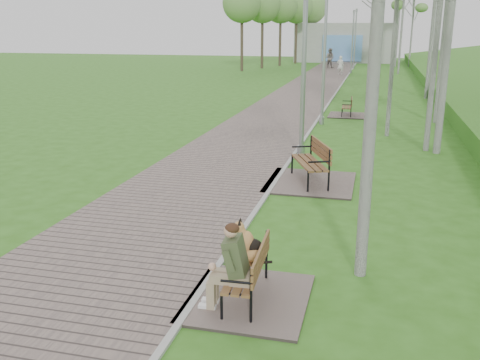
# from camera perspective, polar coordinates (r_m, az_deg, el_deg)

# --- Properties ---
(ground) EXTENTS (120.00, 120.00, 0.00)m
(ground) POSITION_cam_1_polar(r_m,az_deg,el_deg) (9.77, 0.11, -5.76)
(ground) COLOR #2F6117
(ground) RESTS_ON ground
(walkway) EXTENTS (3.50, 67.00, 0.04)m
(walkway) POSITION_cam_1_polar(r_m,az_deg,el_deg) (30.77, 6.83, 9.19)
(walkway) COLOR #635550
(walkway) RESTS_ON ground
(kerb) EXTENTS (0.10, 67.00, 0.05)m
(kerb) POSITION_cam_1_polar(r_m,az_deg,el_deg) (30.59, 10.12, 9.03)
(kerb) COLOR #999993
(kerb) RESTS_ON ground
(building_north) EXTENTS (10.00, 5.20, 4.00)m
(building_north) POSITION_cam_1_polar(r_m,az_deg,el_deg) (59.91, 11.03, 14.19)
(building_north) COLOR #9E9E99
(building_north) RESTS_ON ground
(bench_main) EXTENTS (1.62, 1.80, 1.41)m
(bench_main) POSITION_cam_1_polar(r_m,az_deg,el_deg) (7.36, 0.17, -10.04)
(bench_main) COLOR #635550
(bench_main) RESTS_ON ground
(bench_second) EXTENTS (2.04, 2.27, 1.26)m
(bench_second) POSITION_cam_1_polar(r_m,az_deg,el_deg) (12.90, 7.41, 0.67)
(bench_second) COLOR #635550
(bench_second) RESTS_ON ground
(bench_third) EXTENTS (1.54, 1.71, 0.94)m
(bench_third) POSITION_cam_1_polar(r_m,az_deg,el_deg) (23.17, 11.30, 7.15)
(bench_third) COLOR #635550
(bench_third) RESTS_ON ground
(lamp_post_near) EXTENTS (0.22, 0.22, 5.77)m
(lamp_post_near) POSITION_cam_1_polar(r_m,az_deg,el_deg) (15.11, 6.83, 12.39)
(lamp_post_near) COLOR #95979C
(lamp_post_near) RESTS_ON ground
(lamp_post_second) EXTENTS (0.19, 0.19, 4.92)m
(lamp_post_second) POSITION_cam_1_polar(r_m,az_deg,el_deg) (20.71, 8.95, 12.17)
(lamp_post_second) COLOR #95979C
(lamp_post_second) RESTS_ON ground
(lamp_post_third) EXTENTS (0.19, 0.19, 4.89)m
(lamp_post_third) POSITION_cam_1_polar(r_m,az_deg,el_deg) (45.06, 11.89, 14.00)
(lamp_post_third) COLOR #95979C
(lamp_post_third) RESTS_ON ground
(lamp_post_far) EXTENTS (0.20, 0.20, 5.14)m
(lamp_post_far) POSITION_cam_1_polar(r_m,az_deg,el_deg) (49.76, 12.17, 14.28)
(lamp_post_far) COLOR #95979C
(lamp_post_far) RESTS_ON ground
(pedestrian_near) EXTENTS (0.59, 0.44, 1.46)m
(pedestrian_near) POSITION_cam_1_polar(r_m,az_deg,el_deg) (43.21, 10.65, 11.93)
(pedestrian_near) COLOR white
(pedestrian_near) RESTS_ON ground
(pedestrian_far) EXTENTS (1.02, 0.89, 1.77)m
(pedestrian_far) POSITION_cam_1_polar(r_m,az_deg,el_deg) (50.29, 9.55, 12.69)
(pedestrian_far) COLOR gray
(pedestrian_far) RESTS_ON ground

